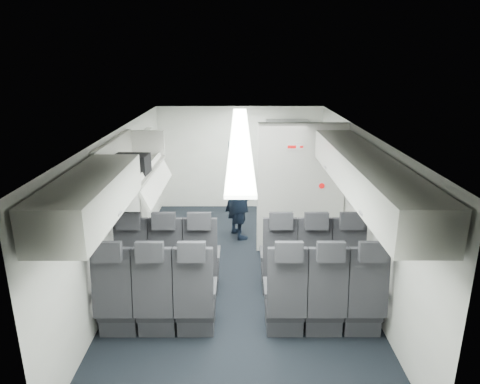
{
  "coord_description": "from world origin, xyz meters",
  "views": [
    {
      "loc": [
        -0.01,
        -5.77,
        3.11
      ],
      "look_at": [
        0.0,
        0.4,
        1.15
      ],
      "focal_mm": 32.0,
      "sensor_mm": 36.0,
      "label": 1
    }
  ],
  "objects_px": {
    "seat_row_front": "(240,265)",
    "boarding_door": "(148,183)",
    "flight_attendant": "(238,189)",
    "carry_on_bag": "(132,164)",
    "seat_row_mid": "(240,301)",
    "galley_unit": "(286,167)"
  },
  "relations": [
    {
      "from": "seat_row_front",
      "to": "boarding_door",
      "type": "relative_size",
      "value": 1.79
    },
    {
      "from": "boarding_door",
      "to": "flight_attendant",
      "type": "height_order",
      "value": "boarding_door"
    },
    {
      "from": "carry_on_bag",
      "to": "seat_row_mid",
      "type": "bearing_deg",
      "value": -30.4
    },
    {
      "from": "boarding_door",
      "to": "flight_attendant",
      "type": "bearing_deg",
      "value": -5.67
    },
    {
      "from": "seat_row_mid",
      "to": "boarding_door",
      "type": "height_order",
      "value": "boarding_door"
    },
    {
      "from": "carry_on_bag",
      "to": "flight_attendant",
      "type": "bearing_deg",
      "value": 58.31
    },
    {
      "from": "seat_row_front",
      "to": "flight_attendant",
      "type": "xyz_separation_m",
      "value": [
        -0.03,
        1.93,
        0.49
      ]
    },
    {
      "from": "boarding_door",
      "to": "flight_attendant",
      "type": "distance_m",
      "value": 1.62
    },
    {
      "from": "seat_row_mid",
      "to": "galley_unit",
      "type": "relative_size",
      "value": 1.75
    },
    {
      "from": "seat_row_mid",
      "to": "galley_unit",
      "type": "bearing_deg",
      "value": 77.12
    },
    {
      "from": "seat_row_mid",
      "to": "galley_unit",
      "type": "height_order",
      "value": "galley_unit"
    },
    {
      "from": "seat_row_mid",
      "to": "carry_on_bag",
      "type": "relative_size",
      "value": 7.76
    },
    {
      "from": "galley_unit",
      "to": "boarding_door",
      "type": "height_order",
      "value": "galley_unit"
    },
    {
      "from": "boarding_door",
      "to": "galley_unit",
      "type": "bearing_deg",
      "value": 24.28
    },
    {
      "from": "seat_row_front",
      "to": "flight_attendant",
      "type": "bearing_deg",
      "value": 90.82
    },
    {
      "from": "galley_unit",
      "to": "boarding_door",
      "type": "relative_size",
      "value": 1.02
    },
    {
      "from": "seat_row_mid",
      "to": "boarding_door",
      "type": "relative_size",
      "value": 1.79
    },
    {
      "from": "seat_row_mid",
      "to": "flight_attendant",
      "type": "xyz_separation_m",
      "value": [
        -0.03,
        2.83,
        0.49
      ]
    },
    {
      "from": "seat_row_front",
      "to": "boarding_door",
      "type": "height_order",
      "value": "boarding_door"
    },
    {
      "from": "flight_attendant",
      "to": "galley_unit",
      "type": "bearing_deg",
      "value": -60.38
    },
    {
      "from": "galley_unit",
      "to": "seat_row_mid",
      "type": "bearing_deg",
      "value": -102.88
    },
    {
      "from": "seat_row_mid",
      "to": "flight_attendant",
      "type": "height_order",
      "value": "flight_attendant"
    }
  ]
}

